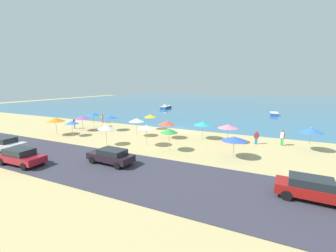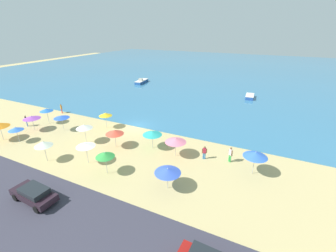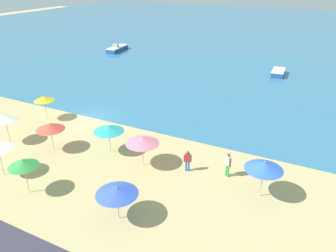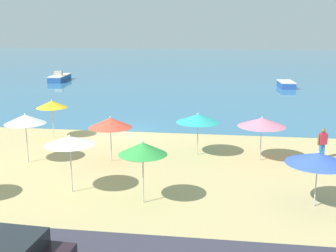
{
  "view_description": "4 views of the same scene",
  "coord_description": "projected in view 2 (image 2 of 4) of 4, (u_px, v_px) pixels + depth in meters",
  "views": [
    {
      "loc": [
        13.66,
        -32.27,
        7.14
      ],
      "look_at": [
        0.7,
        -5.15,
        1.42
      ],
      "focal_mm": 24.0,
      "sensor_mm": 36.0,
      "label": 1
    },
    {
      "loc": [
        17.68,
        -25.97,
        13.85
      ],
      "look_at": [
        5.25,
        0.2,
        1.03
      ],
      "focal_mm": 24.0,
      "sensor_mm": 36.0,
      "label": 2
    },
    {
      "loc": [
        19.67,
        -22.74,
        13.14
      ],
      "look_at": [
        8.18,
        0.09,
        0.86
      ],
      "focal_mm": 35.0,
      "sensor_mm": 36.0,
      "label": 3
    },
    {
      "loc": [
        6.88,
        -26.53,
        6.76
      ],
      "look_at": [
        3.7,
        -3.81,
        1.37
      ],
      "focal_mm": 45.0,
      "sensor_mm": 36.0,
      "label": 4
    }
  ],
  "objects": [
    {
      "name": "bather_1",
      "position": [
        204.0,
        152.0,
        25.35
      ],
      "size": [
        0.54,
        0.33,
        1.63
      ],
      "color": "blue",
      "rests_on": "ground_plane"
    },
    {
      "name": "bather_2",
      "position": [
        230.0,
        154.0,
        24.74
      ],
      "size": [
        0.5,
        0.37,
        1.83
      ],
      "color": "green",
      "rests_on": "ground_plane"
    },
    {
      "name": "beach_umbrella_10",
      "position": [
        152.0,
        133.0,
        27.23
      ],
      "size": [
        2.37,
        2.37,
        2.33
      ],
      "color": "#B2B2B7",
      "rests_on": "ground_plane"
    },
    {
      "name": "parked_car_0",
      "position": [
        34.0,
        194.0,
        19.16
      ],
      "size": [
        4.37,
        2.01,
        1.36
      ],
      "color": "black",
      "rests_on": "coastal_road"
    },
    {
      "name": "beach_umbrella_2",
      "position": [
        105.0,
        155.0,
        22.29
      ],
      "size": [
        1.91,
        1.91,
        2.54
      ],
      "color": "#B2B2B7",
      "rests_on": "ground_plane"
    },
    {
      "name": "skiff_offshore",
      "position": [
        142.0,
        81.0,
        60.14
      ],
      "size": [
        2.3,
        5.73,
        1.32
      ],
      "color": "#26549A",
      "rests_on": "sea"
    },
    {
      "name": "sea",
      "position": [
        221.0,
        70.0,
        79.41
      ],
      "size": [
        150.0,
        110.0,
        0.05
      ],
      "primitive_type": "cube",
      "color": "teal",
      "rests_on": "ground_plane"
    },
    {
      "name": "bather_3",
      "position": [
        61.0,
        108.0,
        38.98
      ],
      "size": [
        0.51,
        0.36,
        1.62
      ],
      "color": "red",
      "rests_on": "ground_plane"
    },
    {
      "name": "bather_0",
      "position": [
        26.0,
        120.0,
        33.79
      ],
      "size": [
        0.51,
        0.37,
        1.75
      ],
      "color": "#3F6BD1",
      "rests_on": "ground_plane"
    },
    {
      "name": "beach_umbrella_12",
      "position": [
        86.0,
        145.0,
        24.08
      ],
      "size": [
        2.06,
        2.06,
        2.49
      ],
      "color": "#B2B2B7",
      "rests_on": "ground_plane"
    },
    {
      "name": "beach_umbrella_8",
      "position": [
        16.0,
        129.0,
        28.72
      ],
      "size": [
        1.8,
        1.8,
        2.18
      ],
      "color": "#B2B2B7",
      "rests_on": "ground_plane"
    },
    {
      "name": "beach_umbrella_7",
      "position": [
        176.0,
        140.0,
        25.53
      ],
      "size": [
        2.45,
        2.45,
        2.33
      ],
      "color": "#B2B2B7",
      "rests_on": "ground_plane"
    },
    {
      "name": "coastal_road",
      "position": [
        21.0,
        204.0,
        19.11
      ],
      "size": [
        80.0,
        8.0,
        0.06
      ],
      "primitive_type": "cube",
      "color": "#353441",
      "rests_on": "ground_plane"
    },
    {
      "name": "beach_umbrella_3",
      "position": [
        256.0,
        154.0,
        22.21
      ],
      "size": [
        2.39,
        2.39,
        2.6
      ],
      "color": "#B2B2B7",
      "rests_on": "ground_plane"
    },
    {
      "name": "skiff_nearshore",
      "position": [
        250.0,
        96.0,
        47.31
      ],
      "size": [
        1.83,
        4.06,
        0.72
      ],
      "color": "#274F9B",
      "rests_on": "sea"
    },
    {
      "name": "ground_plane",
      "position": [
        136.0,
        127.0,
        33.99
      ],
      "size": [
        160.0,
        160.0,
        0.0
      ],
      "primitive_type": "plane",
      "color": "tan"
    },
    {
      "name": "beach_umbrella_4",
      "position": [
        84.0,
        127.0,
        28.48
      ],
      "size": [
        2.07,
        2.07,
        2.56
      ],
      "color": "#B2B2B7",
      "rests_on": "ground_plane"
    },
    {
      "name": "beach_umbrella_11",
      "position": [
        32.0,
        118.0,
        32.0
      ],
      "size": [
        2.35,
        2.35,
        2.26
      ],
      "color": "#B2B2B7",
      "rests_on": "ground_plane"
    },
    {
      "name": "beach_umbrella_13",
      "position": [
        105.0,
        114.0,
        32.82
      ],
      "size": [
        1.91,
        1.91,
        2.41
      ],
      "color": "#B2B2B7",
      "rests_on": "ground_plane"
    },
    {
      "name": "beach_umbrella_14",
      "position": [
        46.0,
        110.0,
        34.32
      ],
      "size": [
        1.94,
        1.94,
        2.5
      ],
      "color": "#B2B2B7",
      "rests_on": "ground_plane"
    },
    {
      "name": "beach_umbrella_9",
      "position": [
        43.0,
        144.0,
        24.46
      ],
      "size": [
        1.9,
        1.9,
        2.52
      ],
      "color": "#B2B2B7",
      "rests_on": "ground_plane"
    },
    {
      "name": "beach_umbrella_6",
      "position": [
        61.0,
        117.0,
        31.99
      ],
      "size": [
        2.16,
        2.16,
        2.35
      ],
      "color": "#B2B2B7",
      "rests_on": "ground_plane"
    },
    {
      "name": "beach_umbrella_1",
      "position": [
        168.0,
        171.0,
        20.29
      ],
      "size": [
        2.44,
        2.44,
        2.22
      ],
      "color": "#B2B2B7",
      "rests_on": "ground_plane"
    },
    {
      "name": "beach_umbrella_5",
      "position": [
        115.0,
        132.0,
        27.48
      ],
      "size": [
        2.24,
        2.24,
        2.38
      ],
      "color": "#B2B2B7",
      "rests_on": "ground_plane"
    }
  ]
}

